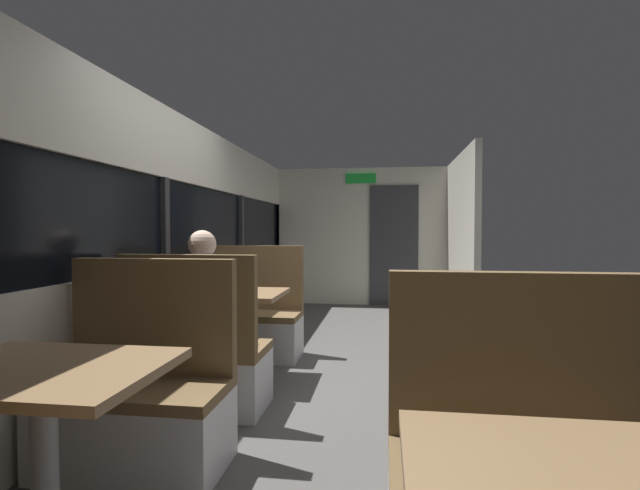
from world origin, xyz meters
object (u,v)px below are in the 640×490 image
at_px(dining_table_mid_window, 230,303).
at_px(bench_mid_window_facing_entry, 253,324).
at_px(bench_near_window_facing_entry, 139,405).
at_px(seated_passenger, 201,331).
at_px(dining_table_near_window, 43,392).
at_px(bench_mid_window_facing_end, 197,363).

relative_size(dining_table_mid_window, bench_mid_window_facing_entry, 0.82).
distance_m(bench_near_window_facing_entry, seated_passenger, 0.87).
bearing_deg(dining_table_mid_window, dining_table_near_window, -90.00).
bearing_deg(dining_table_near_window, seated_passenger, 90.00).
height_order(bench_near_window_facing_entry, seated_passenger, seated_passenger).
distance_m(dining_table_near_window, bench_mid_window_facing_entry, 2.89).
bearing_deg(seated_passenger, bench_mid_window_facing_entry, 90.00).
height_order(dining_table_near_window, seated_passenger, seated_passenger).
relative_size(bench_mid_window_facing_end, seated_passenger, 0.87).
relative_size(dining_table_near_window, bench_near_window_facing_entry, 0.82).
height_order(dining_table_mid_window, bench_mid_window_facing_entry, bench_mid_window_facing_entry).
bearing_deg(bench_mid_window_facing_entry, dining_table_mid_window, -90.00).
xyz_separation_m(dining_table_near_window, bench_mid_window_facing_end, (0.00, 1.48, -0.31)).
xyz_separation_m(bench_near_window_facing_entry, dining_table_mid_window, (0.00, 1.48, 0.31)).
bearing_deg(bench_mid_window_facing_end, dining_table_mid_window, 90.00).
height_order(bench_near_window_facing_entry, dining_table_mid_window, bench_near_window_facing_entry).
bearing_deg(bench_mid_window_facing_end, bench_near_window_facing_entry, -90.00).
height_order(dining_table_near_window, dining_table_mid_window, same).
height_order(bench_near_window_facing_entry, bench_mid_window_facing_entry, same).
relative_size(bench_mid_window_facing_entry, seated_passenger, 0.87).
bearing_deg(dining_table_mid_window, bench_mid_window_facing_entry, 90.00).
distance_m(dining_table_mid_window, bench_mid_window_facing_entry, 0.77).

